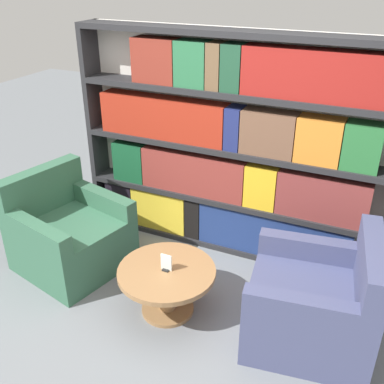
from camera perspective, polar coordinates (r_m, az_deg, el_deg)
name	(u,v)px	position (r m, az deg, el deg)	size (l,w,h in m)	color
ground_plane	(164,332)	(3.51, -3.62, -17.36)	(14.00, 14.00, 0.00)	slate
bookshelf	(232,152)	(3.99, 5.13, 5.04)	(2.84, 0.30, 2.00)	silver
armchair_left	(69,235)	(4.14, -15.36, -5.33)	(1.01, 0.99, 0.86)	#336047
armchair_right	(314,304)	(3.39, 15.28, -13.61)	(0.95, 0.93, 0.86)	#42476B
coffee_table	(167,281)	(3.51, -3.20, -11.27)	(0.75, 0.75, 0.39)	olive
table_sign	(166,264)	(3.40, -3.27, -9.07)	(0.09, 0.06, 0.13)	black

